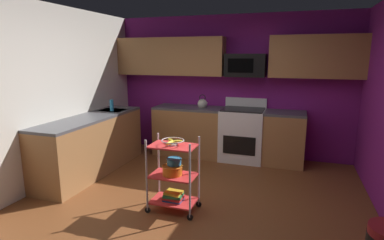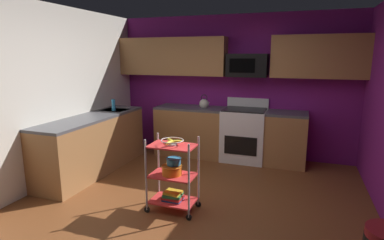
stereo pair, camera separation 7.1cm
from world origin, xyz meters
name	(u,v)px [view 2 (the right image)]	position (x,y,z in m)	size (l,w,h in m)	color
floor	(188,210)	(0.00, 0.00, -0.02)	(4.40, 4.80, 0.04)	brown
wall_back	(233,86)	(0.00, 2.43, 1.30)	(4.52, 0.06, 2.60)	#751970
wall_left	(38,97)	(-2.23, 0.00, 1.30)	(0.06, 4.80, 2.60)	silver
counter_run	(172,138)	(-0.85, 1.48, 0.46)	(3.57, 2.79, 0.92)	#9E6B3D
oven_range	(244,134)	(0.30, 2.10, 0.48)	(0.76, 0.65, 1.10)	white
upper_cabinets	(228,57)	(-0.07, 2.23, 1.85)	(4.40, 0.33, 0.70)	#9E6B3D
microwave	(247,65)	(0.30, 2.21, 1.70)	(0.70, 0.39, 0.40)	black
rolling_cart	(173,175)	(-0.17, -0.08, 0.45)	(0.61, 0.37, 0.91)	silver
fruit_bowl	(172,141)	(-0.17, -0.08, 0.88)	(0.27, 0.27, 0.07)	silver
mixing_bowl_large	(172,170)	(-0.18, -0.08, 0.52)	(0.25, 0.25, 0.11)	orange
mixing_bowl_small	(174,161)	(-0.17, -0.04, 0.62)	(0.18, 0.18, 0.08)	#338CBF
book_stack	(173,196)	(-0.17, -0.08, 0.18)	(0.24, 0.21, 0.11)	#1E4C8C
kettle	(204,104)	(-0.46, 2.10, 1.00)	(0.21, 0.18, 0.26)	beige
dish_soap_bottle	(114,105)	(-1.86, 1.26, 1.02)	(0.06, 0.06, 0.20)	#2D8CBF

